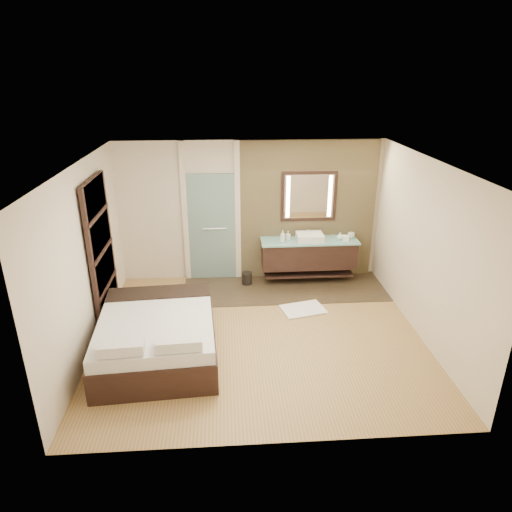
{
  "coord_description": "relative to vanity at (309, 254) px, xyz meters",
  "views": [
    {
      "loc": [
        -0.49,
        -6.15,
        3.88
      ],
      "look_at": [
        -0.01,
        0.6,
        1.1
      ],
      "focal_mm": 32.0,
      "sensor_mm": 36.0,
      "label": 1
    }
  ],
  "objects": [
    {
      "name": "shoji_partition",
      "position": [
        -3.53,
        -1.32,
        0.63
      ],
      "size": [
        0.06,
        1.2,
        2.4
      ],
      "color": "black",
      "rests_on": "floor"
    },
    {
      "name": "tile_strip",
      "position": [
        -0.5,
        -0.32,
        -0.57
      ],
      "size": [
        3.8,
        1.3,
        0.01
      ],
      "primitive_type": "cube",
      "color": "#32271B",
      "rests_on": "floor"
    },
    {
      "name": "soap_bottle_a",
      "position": [
        -0.53,
        -0.09,
        0.4
      ],
      "size": [
        0.1,
        0.1,
        0.23
      ],
      "primitive_type": "imported",
      "rotation": [
        0.0,
        0.0,
        0.16
      ],
      "color": "white",
      "rests_on": "vanity"
    },
    {
      "name": "floor",
      "position": [
        -1.1,
        -1.92,
        -0.58
      ],
      "size": [
        5.0,
        5.0,
        0.0
      ],
      "primitive_type": "plane",
      "color": "olive",
      "rests_on": "ground"
    },
    {
      "name": "tissue_box",
      "position": [
        0.67,
        -0.11,
        0.33
      ],
      "size": [
        0.14,
        0.14,
        0.1
      ],
      "primitive_type": "cube",
      "rotation": [
        0.0,
        0.0,
        -0.21
      ],
      "color": "white",
      "rests_on": "vanity"
    },
    {
      "name": "stone_wall",
      "position": [
        0.0,
        0.29,
        0.77
      ],
      "size": [
        2.6,
        0.08,
        2.7
      ],
      "primitive_type": "cube",
      "color": "tan",
      "rests_on": "floor"
    },
    {
      "name": "cup",
      "position": [
        0.82,
        0.05,
        0.34
      ],
      "size": [
        0.13,
        0.13,
        0.1
      ],
      "primitive_type": "imported",
      "rotation": [
        0.0,
        0.0,
        -0.02
      ],
      "color": "white",
      "rests_on": "vanity"
    },
    {
      "name": "bath_mat",
      "position": [
        -0.28,
        -1.17,
        -0.56
      ],
      "size": [
        0.82,
        0.65,
        0.02
      ],
      "primitive_type": "cube",
      "rotation": [
        0.0,
        0.0,
        0.24
      ],
      "color": "white",
      "rests_on": "floor"
    },
    {
      "name": "bed",
      "position": [
        -2.61,
        -2.36,
        -0.25
      ],
      "size": [
        1.76,
        2.14,
        0.78
      ],
      "rotation": [
        0.0,
        0.0,
        0.07
      ],
      "color": "black",
      "rests_on": "floor"
    },
    {
      "name": "vanity",
      "position": [
        0.0,
        0.0,
        0.0
      ],
      "size": [
        1.85,
        0.55,
        0.88
      ],
      "color": "black",
      "rests_on": "stone_wall"
    },
    {
      "name": "frosted_door",
      "position": [
        -1.85,
        0.28,
        0.56
      ],
      "size": [
        1.1,
        0.12,
        2.7
      ],
      "color": "#A7D4CF",
      "rests_on": "floor"
    },
    {
      "name": "waste_bin",
      "position": [
        -1.2,
        -0.07,
        -0.46
      ],
      "size": [
        0.25,
        0.25,
        0.24
      ],
      "primitive_type": "cylinder",
      "rotation": [
        0.0,
        0.0,
        0.38
      ],
      "color": "black",
      "rests_on": "floor"
    },
    {
      "name": "soap_bottle_c",
      "position": [
        0.58,
        -0.03,
        0.36
      ],
      "size": [
        0.11,
        0.11,
        0.14
      ],
      "primitive_type": "imported",
      "rotation": [
        0.0,
        0.0,
        -0.0
      ],
      "color": "#C1F2E9",
      "rests_on": "vanity"
    },
    {
      "name": "mirror_unit",
      "position": [
        0.0,
        0.24,
        1.07
      ],
      "size": [
        1.06,
        0.04,
        0.96
      ],
      "color": "black",
      "rests_on": "stone_wall"
    },
    {
      "name": "soap_bottle_b",
      "position": [
        -0.41,
        0.03,
        0.37
      ],
      "size": [
        0.1,
        0.1,
        0.17
      ],
      "primitive_type": "imported",
      "rotation": [
        0.0,
        0.0,
        0.25
      ],
      "color": "#B2B2B2",
      "rests_on": "vanity"
    }
  ]
}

